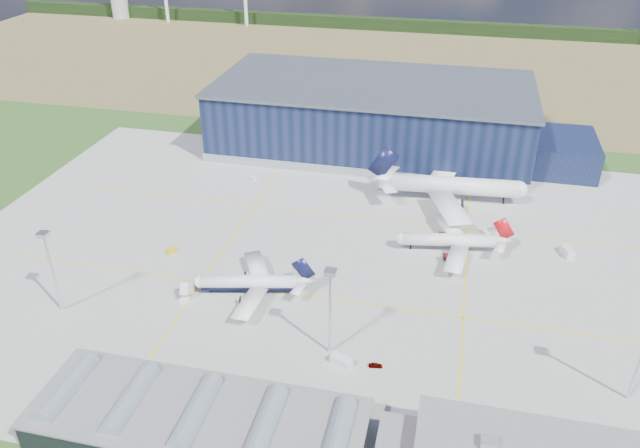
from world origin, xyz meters
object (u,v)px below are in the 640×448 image
at_px(gse_cart_a, 487,232).
at_px(airstair, 188,291).
at_px(light_mast_center, 330,298).
at_px(airliner_widebody, 454,177).
at_px(gse_tug_b, 171,251).
at_px(gse_cart_b, 253,178).
at_px(gse_tug_c, 496,192).
at_px(gse_van_b, 567,252).
at_px(airliner_red, 449,234).
at_px(gse_van_a, 341,361).
at_px(light_mast_west, 49,259).
at_px(hangar, 379,119).
at_px(car_a, 376,365).
at_px(airliner_navy, 249,276).

relative_size(gse_cart_a, airstair, 0.63).
bearing_deg(light_mast_center, airliner_widebody, 73.86).
height_order(gse_tug_b, gse_cart_b, gse_tug_b).
bearing_deg(gse_tug_c, airstair, -126.02).
xyz_separation_m(light_mast_center, gse_van_b, (58.51, 56.38, -14.25)).
xyz_separation_m(gse_cart_a, gse_tug_c, (3.05, 28.81, -0.10)).
xyz_separation_m(airliner_red, airliner_widebody, (-0.36, 32.38, 3.16)).
bearing_deg(gse_cart_a, gse_tug_b, -170.20).
bearing_deg(airliner_widebody, gse_van_a, -108.14).
xyz_separation_m(light_mast_west, gse_cart_a, (105.74, 63.19, -14.71)).
bearing_deg(gse_van_a, hangar, 29.10).
relative_size(airliner_red, gse_cart_a, 10.39).
relative_size(gse_tug_b, gse_tug_c, 1.01).
bearing_deg(light_mast_center, light_mast_west, 180.00).
distance_m(light_mast_center, gse_cart_b, 96.84).
bearing_deg(gse_tug_c, gse_van_b, -51.82).
relative_size(gse_van_a, gse_cart_b, 1.79).
bearing_deg(gse_cart_b, gse_tug_c, -51.60).
xyz_separation_m(light_mast_center, gse_cart_b, (-46.58, 83.60, -14.82)).
height_order(light_mast_west, gse_tug_b, light_mast_west).
xyz_separation_m(gse_van_a, car_a, (7.68, 1.03, -0.57)).
xyz_separation_m(gse_cart_b, car_a, (57.79, -86.26, -0.08)).
relative_size(airliner_widebody, gse_van_a, 10.70).
height_order(airliner_red, gse_cart_a, airliner_red).
height_order(light_mast_west, gse_cart_a, light_mast_west).
distance_m(hangar, gse_tug_c, 57.54).
bearing_deg(car_a, light_mast_center, 67.26).
xyz_separation_m(light_mast_west, gse_tug_b, (15.63, 31.49, -14.80)).
distance_m(airliner_red, gse_van_a, 58.74).
bearing_deg(car_a, gse_cart_b, 24.47).
bearing_deg(light_mast_center, airliner_red, 64.34).
bearing_deg(car_a, gse_van_a, 88.27).
bearing_deg(airliner_red, gse_van_a, 59.72).
height_order(airliner_widebody, gse_cart_a, airliner_widebody).
bearing_deg(gse_tug_b, gse_tug_c, 71.80).
bearing_deg(light_mast_west, airliner_navy, 22.10).
relative_size(gse_van_b, airstair, 0.97).
height_order(light_mast_center, car_a, light_mast_center).
height_order(airliner_navy, airliner_widebody, airliner_widebody).
distance_m(airliner_navy, gse_tug_b, 32.06).
distance_m(hangar, airliner_widebody, 52.02).
bearing_deg(airstair, gse_tug_c, 40.89).
bearing_deg(gse_van_b, gse_cart_a, 145.05).
bearing_deg(gse_tug_b, light_mast_center, 8.71).
relative_size(airliner_navy, airstair, 6.18).
distance_m(hangar, light_mast_center, 125.07).
bearing_deg(hangar, gse_van_b, -46.16).
bearing_deg(light_mast_center, gse_tug_b, 149.92).
relative_size(airliner_widebody, gse_tug_c, 18.95).
distance_m(light_mast_west, airliner_navy, 48.89).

